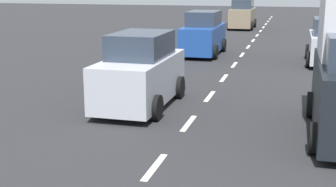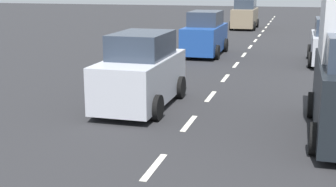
% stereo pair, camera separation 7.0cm
% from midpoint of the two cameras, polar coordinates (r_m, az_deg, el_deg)
% --- Properties ---
extents(ground_plane, '(96.00, 96.00, 0.00)m').
position_cam_midpoint_polar(ground_plane, '(23.85, 8.99, 4.77)').
color(ground_plane, '#28282B').
extents(lane_center_line, '(0.14, 46.40, 0.01)m').
position_cam_midpoint_polar(lane_center_line, '(27.99, 9.96, 6.01)').
color(lane_center_line, silver).
rests_on(lane_center_line, ground).
extents(car_parked_far, '(2.06, 4.01, 2.00)m').
position_cam_midpoint_polar(car_parked_far, '(21.72, 19.15, 5.84)').
color(car_parked_far, silver).
rests_on(car_parked_far, ground).
extents(car_oncoming_third, '(1.91, 4.22, 2.22)m').
position_cam_midpoint_polar(car_oncoming_third, '(36.96, 8.98, 9.39)').
color(car_oncoming_third, gray).
rests_on(car_oncoming_third, ground).
extents(car_oncoming_second, '(1.86, 4.19, 2.13)m').
position_cam_midpoint_polar(car_oncoming_second, '(23.28, 4.22, 7.14)').
color(car_oncoming_second, '#1E4799').
rests_on(car_oncoming_second, ground).
extents(car_oncoming_lead, '(1.89, 4.04, 2.12)m').
position_cam_midpoint_polar(car_oncoming_lead, '(13.43, -3.50, 2.55)').
color(car_oncoming_lead, silver).
rests_on(car_oncoming_lead, ground).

